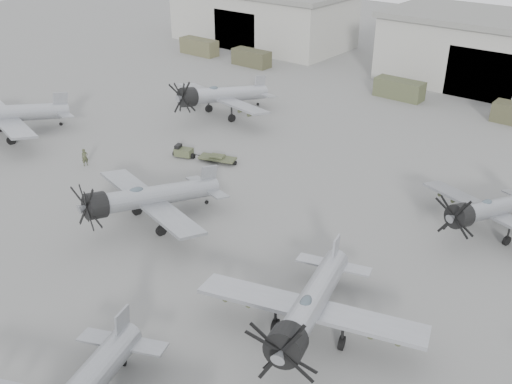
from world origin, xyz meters
TOP-DOWN VIEW (x-y plane):
  - ground at (0.00, 0.00)m, footprint 220.00×220.00m
  - hangar_left at (-38.00, 61.96)m, footprint 29.00×14.80m
  - hangar_center at (0.00, 61.96)m, footprint 29.00×14.80m
  - support_truck_0 at (-40.74, 50.00)m, footprint 6.28×2.20m
  - support_truck_1 at (-30.47, 50.00)m, footprint 5.74×2.20m
  - support_truck_3 at (-7.55, 50.00)m, footprint 5.89×2.20m
  - aircraft_mid_1 at (-8.77, 11.03)m, footprint 12.57×11.32m
  - aircraft_mid_2 at (7.59, 8.22)m, footprint 12.78×11.51m
  - aircraft_far_0 at (-20.07, 31.57)m, footprint 13.66×12.30m
  - aircraft_far_1 at (11.42, 25.54)m, footprint 11.30×10.18m
  - tug_trailer at (-14.20, 21.93)m, footprint 6.01×3.00m
  - ground_crew at (-21.05, 14.56)m, footprint 0.54×0.68m

SIDE VIEW (x-z plane):
  - ground at x=0.00m, z-range 0.00..0.00m
  - tug_trailer at x=-14.20m, z-range -0.15..1.05m
  - ground_crew at x=-21.05m, z-range 0.00..1.63m
  - support_truck_3 at x=-7.55m, z-range 0.00..2.25m
  - support_truck_1 at x=-30.47m, z-range 0.00..2.27m
  - support_truck_0 at x=-40.74m, z-range 0.00..2.35m
  - aircraft_far_1 at x=11.42m, z-range -0.20..4.32m
  - aircraft_mid_1 at x=-8.77m, z-range -0.23..4.77m
  - aircraft_mid_2 at x=7.59m, z-range -0.23..4.88m
  - aircraft_far_0 at x=-20.07m, z-range -0.24..5.18m
  - hangar_left at x=-38.00m, z-range 0.02..8.72m
  - hangar_center at x=0.00m, z-range 0.02..8.72m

